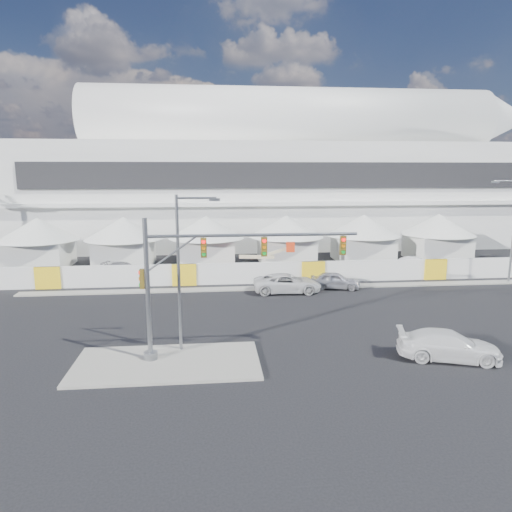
{
  "coord_description": "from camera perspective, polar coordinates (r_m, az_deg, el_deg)",
  "views": [
    {
      "loc": [
        -3.51,
        -26.65,
        10.38
      ],
      "look_at": [
        0.16,
        10.0,
        3.46
      ],
      "focal_mm": 32.0,
      "sensor_mm": 36.0,
      "label": 1
    }
  ],
  "objects": [
    {
      "name": "traffic_mast",
      "position": [
        24.84,
        -7.83,
        -3.03
      ],
      "size": [
        11.78,
        0.76,
        7.79
      ],
      "color": "gray",
      "rests_on": "median_island"
    },
    {
      "name": "tent_row",
      "position": [
        51.32,
        -1.18,
        2.53
      ],
      "size": [
        53.4,
        8.4,
        5.4
      ],
      "color": "silver",
      "rests_on": "ground"
    },
    {
      "name": "median_island",
      "position": [
        25.92,
        -11.03,
        -13.0
      ],
      "size": [
        10.0,
        5.0,
        0.15
      ],
      "primitive_type": "cube",
      "color": "gray",
      "rests_on": "ground"
    },
    {
      "name": "lot_car_a",
      "position": [
        50.26,
        19.53,
        -1.0
      ],
      "size": [
        1.85,
        4.77,
        1.55
      ],
      "primitive_type": "imported",
      "rotation": [
        0.0,
        0.0,
        1.62
      ],
      "color": "silver",
      "rests_on": "ground"
    },
    {
      "name": "streetlight_curb",
      "position": [
        48.15,
        29.38,
        3.59
      ],
      "size": [
        2.86,
        0.65,
        9.68
      ],
      "color": "slate",
      "rests_on": "ground"
    },
    {
      "name": "hoarding_fence",
      "position": [
        43.27,
        7.13,
        -1.97
      ],
      "size": [
        70.0,
        0.25,
        2.0
      ],
      "primitive_type": "cube",
      "color": "silver",
      "rests_on": "ground"
    },
    {
      "name": "sedan_silver",
      "position": [
        41.24,
        9.86,
        -3.03
      ],
      "size": [
        2.81,
        4.7,
        1.5
      ],
      "primitive_type": "imported",
      "rotation": [
        0.0,
        0.0,
        1.32
      ],
      "color": "silver",
      "rests_on": "ground"
    },
    {
      "name": "lot_car_b",
      "position": [
        55.16,
        27.28,
        -0.59
      ],
      "size": [
        1.94,
        4.57,
        1.54
      ],
      "primitive_type": "imported",
      "rotation": [
        0.0,
        0.0,
        1.6
      ],
      "color": "black",
      "rests_on": "ground"
    },
    {
      "name": "pickup_near",
      "position": [
        28.01,
        22.95,
        -10.23
      ],
      "size": [
        3.65,
        5.94,
        1.61
      ],
      "primitive_type": "imported",
      "rotation": [
        0.0,
        0.0,
        1.3
      ],
      "color": "white",
      "rests_on": "ground"
    },
    {
      "name": "far_curb",
      "position": [
        46.82,
        24.64,
        -3.08
      ],
      "size": [
        80.0,
        1.2,
        0.12
      ],
      "primitive_type": "cube",
      "color": "gray",
      "rests_on": "ground"
    },
    {
      "name": "streetlight_median",
      "position": [
        25.97,
        -9.16,
        -0.82
      ],
      "size": [
        2.47,
        0.25,
        8.94
      ],
      "color": "slate",
      "rests_on": "median_island"
    },
    {
      "name": "boom_lift",
      "position": [
        45.99,
        -0.51,
        -1.26
      ],
      "size": [
        6.71,
        1.92,
        3.36
      ],
      "rotation": [
        0.0,
        0.0,
        -0.13
      ],
      "color": "red",
      "rests_on": "ground"
    },
    {
      "name": "ground",
      "position": [
        28.82,
        1.7,
        -10.48
      ],
      "size": [
        160.0,
        160.0,
        0.0
      ],
      "primitive_type": "plane",
      "color": "black",
      "rests_on": "ground"
    },
    {
      "name": "lot_car_c",
      "position": [
        47.9,
        -16.18,
        -1.53
      ],
      "size": [
        3.02,
        4.72,
        1.27
      ],
      "primitive_type": "imported",
      "rotation": [
        0.0,
        0.0,
        1.26
      ],
      "color": "#BBBAC0",
      "rests_on": "ground"
    },
    {
      "name": "pickup_curb",
      "position": [
        39.5,
        3.94,
        -3.41
      ],
      "size": [
        2.92,
        5.93,
        1.62
      ],
      "primitive_type": "imported",
      "rotation": [
        0.0,
        0.0,
        1.53
      ],
      "color": "silver",
      "rests_on": "ground"
    },
    {
      "name": "stadium",
      "position": [
        69.25,
        4.51,
        9.83
      ],
      "size": [
        80.0,
        24.8,
        21.98
      ],
      "color": "silver",
      "rests_on": "ground"
    }
  ]
}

